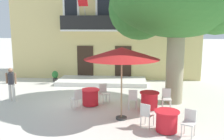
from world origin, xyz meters
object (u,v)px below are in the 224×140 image
object	(u,v)px
cafe_table_near_tree	(167,121)
cafe_table_middle	(149,100)
cafe_chair_middle_1	(133,98)
cafe_chair_near_tree_1	(146,114)
cafe_table_front	(90,97)
cafe_chair_near_tree_0	(189,121)
plane_tree	(175,0)
cafe_umbrella	(122,54)
pedestrian_near_entrance	(11,82)
cafe_chair_middle_0	(166,97)
cafe_chair_front_1	(77,97)
cafe_chair_front_0	(104,92)
ground_planter_left	(55,76)

from	to	relation	value
cafe_table_near_tree	cafe_table_middle	xyz separation A→B (m)	(-0.46, 2.42, 0.00)
cafe_table_middle	cafe_chair_middle_1	distance (m)	0.77
cafe_chair_near_tree_1	cafe_table_front	xyz separation A→B (m)	(-2.47, 2.37, -0.14)
cafe_chair_middle_1	cafe_chair_near_tree_0	bearing A→B (deg)	-53.43
cafe_chair_near_tree_1	cafe_table_front	world-z (taller)	cafe_chair_near_tree_1
plane_tree	cafe_chair_near_tree_0	distance (m)	5.73
cafe_chair_near_tree_1	cafe_chair_middle_1	world-z (taller)	same
plane_tree	cafe_umbrella	bearing A→B (deg)	-132.95
pedestrian_near_entrance	cafe_table_middle	bearing A→B (deg)	-5.28
plane_tree	cafe_chair_near_tree_0	bearing A→B (deg)	-89.58
plane_tree	cafe_table_middle	bearing A→B (deg)	-134.97
cafe_table_front	pedestrian_near_entrance	bearing A→B (deg)	175.00
cafe_table_front	pedestrian_near_entrance	distance (m)	4.00
cafe_chair_near_tree_0	cafe_chair_middle_0	xyz separation A→B (m)	(-0.40, 2.76, 0.00)
cafe_table_near_tree	cafe_chair_near_tree_1	world-z (taller)	cafe_chair_near_tree_1
cafe_table_front	cafe_umbrella	bearing A→B (deg)	-46.66
cafe_chair_near_tree_0	cafe_table_middle	size ratio (longest dim) A/B	1.05
cafe_umbrella	cafe_chair_front_1	bearing A→B (deg)	152.65
pedestrian_near_entrance	cafe_chair_middle_1	bearing A→B (deg)	-7.40
cafe_chair_near_tree_1	cafe_chair_middle_0	size ratio (longest dim) A/B	1.00
cafe_chair_near_tree_0	cafe_chair_front_0	xyz separation A→B (m)	(-3.27, 3.46, 0.00)
cafe_chair_middle_0	ground_planter_left	size ratio (longest dim) A/B	1.30
cafe_table_near_tree	cafe_chair_front_0	xyz separation A→B (m)	(-2.57, 3.17, 0.14)
plane_tree	cafe_table_middle	xyz separation A→B (m)	(-1.13, -1.13, -4.39)
plane_tree	cafe_chair_near_tree_1	size ratio (longest dim) A/B	7.44
cafe_chair_middle_1	cafe_table_near_tree	bearing A→B (deg)	-62.21
cafe_chair_middle_1	cafe_chair_middle_0	bearing A→B (deg)	7.95
cafe_chair_middle_1	cafe_chair_front_1	bearing A→B (deg)	-176.52
cafe_chair_middle_0	cafe_table_near_tree	bearing A→B (deg)	-96.80
pedestrian_near_entrance	cafe_chair_front_1	bearing A→B (deg)	-14.85
cafe_chair_middle_1	ground_planter_left	bearing A→B (deg)	134.54
cafe_table_near_tree	cafe_table_front	distance (m)	4.14
cafe_chair_near_tree_1	cafe_chair_middle_1	xyz separation A→B (m)	(-0.51, 1.95, 0.00)
cafe_chair_near_tree_1	cafe_umbrella	size ratio (longest dim) A/B	0.31
cafe_chair_near_tree_0	cafe_chair_front_1	size ratio (longest dim) A/B	1.00
plane_tree	cafe_chair_near_tree_0	size ratio (longest dim) A/B	7.44
cafe_chair_near_tree_1	cafe_table_front	bearing A→B (deg)	136.09
cafe_chair_near_tree_1	ground_planter_left	size ratio (longest dim) A/B	1.30
cafe_chair_middle_0	cafe_chair_front_1	size ratio (longest dim) A/B	1.00
cafe_chair_near_tree_0	cafe_chair_front_0	distance (m)	4.76
cafe_chair_near_tree_0	cafe_chair_front_1	distance (m)	4.96
cafe_chair_near_tree_0	cafe_table_front	size ratio (longest dim) A/B	1.05
cafe_chair_middle_1	cafe_table_front	distance (m)	2.01
cafe_chair_middle_1	plane_tree	bearing A→B (deg)	34.47
plane_tree	cafe_chair_middle_1	xyz separation A→B (m)	(-1.86, -1.28, -4.26)
cafe_chair_near_tree_0	cafe_umbrella	distance (m)	3.41
plane_tree	cafe_table_middle	distance (m)	4.67
cafe_table_middle	cafe_chair_front_0	bearing A→B (deg)	160.41
cafe_chair_front_0	pedestrian_near_entrance	distance (m)	4.54
cafe_chair_front_0	pedestrian_near_entrance	world-z (taller)	pedestrian_near_entrance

